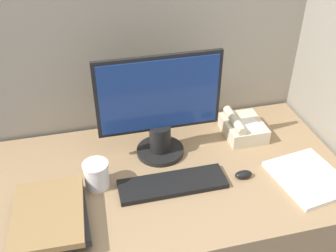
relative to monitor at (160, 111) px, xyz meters
name	(u,v)px	position (x,y,z in m)	size (l,w,h in m)	color
cubicle_panel_rear	(150,99)	(0.02, 0.27, -0.10)	(1.74, 0.04, 1.64)	gray
desk	(172,236)	(0.02, -0.14, -0.56)	(1.34, 0.74, 0.72)	#937551
monitor	(160,111)	(0.00, 0.00, 0.00)	(0.48, 0.19, 0.43)	black
keyboard	(173,184)	(0.00, -0.21, -0.19)	(0.40, 0.12, 0.02)	black
mouse	(243,175)	(0.27, -0.22, -0.19)	(0.07, 0.04, 0.03)	black
coffee_cup	(97,175)	(-0.27, -0.14, -0.15)	(0.09, 0.09, 0.10)	white
book_stack	(51,216)	(-0.43, -0.29, -0.16)	(0.24, 0.31, 0.07)	#38723F
desk_telephone	(242,127)	(0.37, 0.04, -0.16)	(0.16, 0.19, 0.10)	beige
paper_pile	(308,177)	(0.50, -0.29, -0.19)	(0.27, 0.30, 0.02)	white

